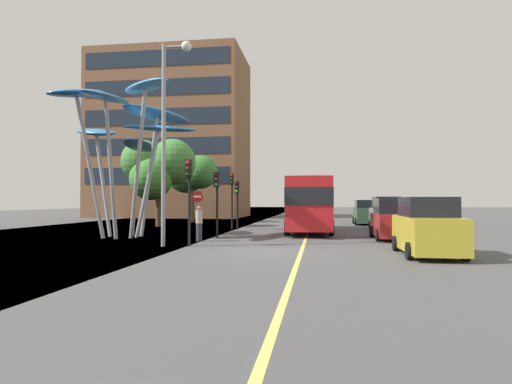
{
  "coord_description": "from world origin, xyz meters",
  "views": [
    {
      "loc": [
        1.97,
        -16.69,
        1.99
      ],
      "look_at": [
        -1.73,
        8.86,
        2.5
      ],
      "focal_mm": 30.69,
      "sensor_mm": 36.0,
      "label": 1
    }
  ],
  "objects_px": {
    "car_parked_mid": "(393,220)",
    "pedestrian": "(199,223)",
    "traffic_light_opposite": "(237,195)",
    "car_side_street": "(366,213)",
    "traffic_light_kerb_near": "(189,184)",
    "traffic_light_kerb_far": "(217,190)",
    "street_lamp": "(169,119)",
    "car_parked_far": "(386,215)",
    "car_far_side": "(366,211)",
    "car_parked_near": "(427,228)",
    "red_bus": "(309,202)",
    "traffic_light_island_mid": "(232,189)",
    "leaf_sculpture": "(128,122)",
    "no_entry_sign": "(198,207)"
  },
  "relations": [
    {
      "from": "car_side_street",
      "to": "car_far_side",
      "type": "distance_m",
      "value": 5.76
    },
    {
      "from": "leaf_sculpture",
      "to": "car_far_side",
      "type": "xyz_separation_m",
      "value": [
        14.65,
        20.62,
        -5.27
      ]
    },
    {
      "from": "traffic_light_kerb_near",
      "to": "pedestrian",
      "type": "height_order",
      "value": "traffic_light_kerb_near"
    },
    {
      "from": "traffic_light_opposite",
      "to": "car_parked_near",
      "type": "bearing_deg",
      "value": -53.1
    },
    {
      "from": "car_parked_mid",
      "to": "car_parked_near",
      "type": "bearing_deg",
      "value": -88.94
    },
    {
      "from": "car_side_street",
      "to": "street_lamp",
      "type": "distance_m",
      "value": 22.17
    },
    {
      "from": "traffic_light_opposite",
      "to": "car_side_street",
      "type": "relative_size",
      "value": 0.75
    },
    {
      "from": "traffic_light_island_mid",
      "to": "car_parked_near",
      "type": "bearing_deg",
      "value": -53.13
    },
    {
      "from": "leaf_sculpture",
      "to": "car_parked_near",
      "type": "relative_size",
      "value": 1.85
    },
    {
      "from": "pedestrian",
      "to": "car_parked_far",
      "type": "bearing_deg",
      "value": 41.85
    },
    {
      "from": "traffic_light_opposite",
      "to": "car_side_street",
      "type": "height_order",
      "value": "traffic_light_opposite"
    },
    {
      "from": "traffic_light_kerb_far",
      "to": "street_lamp",
      "type": "relative_size",
      "value": 0.39
    },
    {
      "from": "leaf_sculpture",
      "to": "traffic_light_island_mid",
      "type": "bearing_deg",
      "value": 60.31
    },
    {
      "from": "traffic_light_opposite",
      "to": "car_parked_mid",
      "type": "bearing_deg",
      "value": -32.29
    },
    {
      "from": "car_parked_mid",
      "to": "street_lamp",
      "type": "relative_size",
      "value": 0.47
    },
    {
      "from": "traffic_light_kerb_near",
      "to": "car_parked_mid",
      "type": "distance_m",
      "value": 10.71
    },
    {
      "from": "traffic_light_opposite",
      "to": "traffic_light_kerb_near",
      "type": "bearing_deg",
      "value": -90.61
    },
    {
      "from": "car_parked_far",
      "to": "street_lamp",
      "type": "bearing_deg",
      "value": -132.72
    },
    {
      "from": "traffic_light_island_mid",
      "to": "traffic_light_kerb_near",
      "type": "bearing_deg",
      "value": -87.99
    },
    {
      "from": "traffic_light_opposite",
      "to": "street_lamp",
      "type": "height_order",
      "value": "street_lamp"
    },
    {
      "from": "street_lamp",
      "to": "leaf_sculpture",
      "type": "bearing_deg",
      "value": 132.16
    },
    {
      "from": "traffic_light_opposite",
      "to": "traffic_light_island_mid",
      "type": "bearing_deg",
      "value": 126.34
    },
    {
      "from": "traffic_light_kerb_far",
      "to": "car_parked_mid",
      "type": "xyz_separation_m",
      "value": [
        9.22,
        0.29,
        -1.57
      ]
    },
    {
      "from": "car_parked_near",
      "to": "car_parked_far",
      "type": "distance_m",
      "value": 13.36
    },
    {
      "from": "red_bus",
      "to": "car_parked_far",
      "type": "height_order",
      "value": "red_bus"
    },
    {
      "from": "traffic_light_kerb_far",
      "to": "car_side_street",
      "type": "bearing_deg",
      "value": 56.91
    },
    {
      "from": "car_parked_near",
      "to": "car_far_side",
      "type": "relative_size",
      "value": 1.07
    },
    {
      "from": "no_entry_sign",
      "to": "car_parked_mid",
      "type": "bearing_deg",
      "value": 4.92
    },
    {
      "from": "street_lamp",
      "to": "car_parked_near",
      "type": "bearing_deg",
      "value": -8.75
    },
    {
      "from": "leaf_sculpture",
      "to": "street_lamp",
      "type": "bearing_deg",
      "value": -47.84
    },
    {
      "from": "traffic_light_kerb_near",
      "to": "traffic_light_kerb_far",
      "type": "bearing_deg",
      "value": 88.02
    },
    {
      "from": "leaf_sculpture",
      "to": "street_lamp",
      "type": "xyz_separation_m",
      "value": [
        3.79,
        -4.19,
        -0.71
      ]
    },
    {
      "from": "pedestrian",
      "to": "leaf_sculpture",
      "type": "bearing_deg",
      "value": 160.27
    },
    {
      "from": "leaf_sculpture",
      "to": "car_parked_far",
      "type": "bearing_deg",
      "value": 27.33
    },
    {
      "from": "car_far_side",
      "to": "pedestrian",
      "type": "distance_m",
      "value": 24.45
    },
    {
      "from": "red_bus",
      "to": "car_side_street",
      "type": "height_order",
      "value": "red_bus"
    },
    {
      "from": "car_parked_near",
      "to": "traffic_light_kerb_near",
      "type": "bearing_deg",
      "value": 169.38
    },
    {
      "from": "traffic_light_kerb_near",
      "to": "car_parked_mid",
      "type": "bearing_deg",
      "value": 27.43
    },
    {
      "from": "car_parked_far",
      "to": "car_side_street",
      "type": "height_order",
      "value": "car_parked_far"
    },
    {
      "from": "traffic_light_island_mid",
      "to": "car_parked_near",
      "type": "relative_size",
      "value": 0.9
    },
    {
      "from": "traffic_light_kerb_far",
      "to": "car_parked_near",
      "type": "xyz_separation_m",
      "value": [
        9.34,
        -6.35,
        -1.55
      ]
    },
    {
      "from": "traffic_light_opposite",
      "to": "no_entry_sign",
      "type": "bearing_deg",
      "value": -97.19
    },
    {
      "from": "car_parked_mid",
      "to": "pedestrian",
      "type": "relative_size",
      "value": 2.42
    },
    {
      "from": "red_bus",
      "to": "pedestrian",
      "type": "relative_size",
      "value": 6.19
    },
    {
      "from": "traffic_light_island_mid",
      "to": "traffic_light_opposite",
      "type": "distance_m",
      "value": 0.97
    },
    {
      "from": "pedestrian",
      "to": "no_entry_sign",
      "type": "distance_m",
      "value": 1.85
    },
    {
      "from": "red_bus",
      "to": "traffic_light_kerb_near",
      "type": "height_order",
      "value": "traffic_light_kerb_near"
    },
    {
      "from": "red_bus",
      "to": "traffic_light_kerb_near",
      "type": "distance_m",
      "value": 10.98
    },
    {
      "from": "traffic_light_kerb_far",
      "to": "car_far_side",
      "type": "height_order",
      "value": "traffic_light_kerb_far"
    },
    {
      "from": "car_parked_mid",
      "to": "pedestrian",
      "type": "distance_m",
      "value": 9.89
    }
  ]
}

